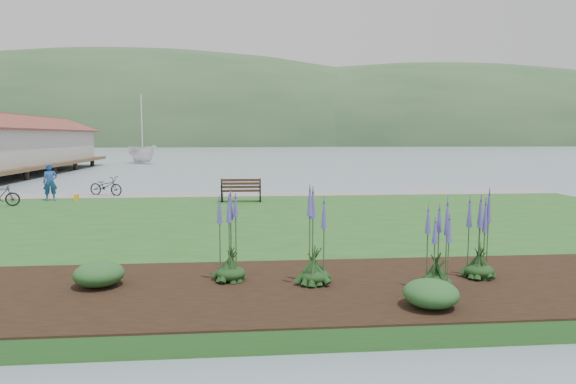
% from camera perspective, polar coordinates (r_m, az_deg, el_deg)
% --- Properties ---
extents(ground, '(600.00, 600.00, 0.00)m').
position_cam_1_polar(ground, '(20.03, -6.01, -3.67)').
color(ground, gray).
rests_on(ground, ground).
extents(lawn, '(34.00, 20.00, 0.40)m').
position_cam_1_polar(lawn, '(18.03, -6.10, -4.14)').
color(lawn, '#21551E').
rests_on(lawn, ground).
extents(shoreline_path, '(34.00, 2.20, 0.03)m').
position_cam_1_polar(shoreline_path, '(26.81, -5.82, -0.26)').
color(shoreline_path, gray).
rests_on(shoreline_path, lawn).
extents(garden_bed, '(24.00, 4.40, 0.04)m').
position_cam_1_polar(garden_bed, '(10.73, 9.72, -10.20)').
color(garden_bed, black).
rests_on(garden_bed, lawn).
extents(far_hillside, '(580.00, 80.00, 38.00)m').
position_cam_1_polar(far_hillside, '(190.78, 0.73, 5.23)').
color(far_hillside, '#2E4E2C').
rests_on(far_hillside, ground).
extents(pier_pavilion, '(8.00, 36.00, 5.40)m').
position_cam_1_polar(pier_pavilion, '(51.44, -28.55, 4.61)').
color(pier_pavilion, '#4C3826').
rests_on(pier_pavilion, ground).
extents(park_bench, '(1.84, 0.78, 1.13)m').
position_cam_1_polar(park_bench, '(23.78, -5.24, 0.24)').
color(park_bench, black).
rests_on(park_bench, lawn).
extents(person, '(0.88, 0.75, 2.05)m').
position_cam_1_polar(person, '(26.58, -24.93, 1.32)').
color(person, '#1F458E').
rests_on(person, lawn).
extents(bicycle_a, '(1.33, 1.99, 0.99)m').
position_cam_1_polar(bicycle_a, '(27.74, -19.58, 0.62)').
color(bicycle_a, black).
rests_on(bicycle_a, lawn).
extents(bicycle_b, '(0.77, 1.61, 0.94)m').
position_cam_1_polar(bicycle_b, '(25.39, -29.35, -0.37)').
color(bicycle_b, black).
rests_on(bicycle_b, lawn).
extents(sailboat, '(14.44, 14.48, 27.07)m').
position_cam_1_polar(sailboat, '(66.57, -15.81, 3.06)').
color(sailboat, silver).
rests_on(sailboat, ground).
extents(pannier, '(0.23, 0.32, 0.31)m').
position_cam_1_polar(pannier, '(26.19, -22.45, -0.54)').
color(pannier, '#F3A91C').
rests_on(pannier, lawn).
extents(echium_0, '(0.62, 0.62, 1.88)m').
position_cam_1_polar(echium_0, '(10.42, 16.22, -6.23)').
color(echium_0, black).
rests_on(echium_0, garden_bed).
extents(echium_1, '(0.62, 0.62, 2.04)m').
position_cam_1_polar(echium_1, '(11.60, 20.56, -4.74)').
color(echium_1, black).
rests_on(echium_1, garden_bed).
extents(echium_4, '(0.62, 0.62, 2.28)m').
position_cam_1_polar(echium_4, '(10.70, -6.42, -4.93)').
color(echium_4, black).
rests_on(echium_4, garden_bed).
extents(echium_5, '(0.62, 0.62, 2.27)m').
position_cam_1_polar(echium_5, '(10.44, 2.95, -5.55)').
color(echium_5, black).
rests_on(echium_5, garden_bed).
extents(shrub_0, '(0.99, 0.99, 0.50)m').
position_cam_1_polar(shrub_0, '(11.07, -20.26, -8.54)').
color(shrub_0, '#1E4C21').
rests_on(shrub_0, garden_bed).
extents(shrub_1, '(0.98, 0.98, 0.49)m').
position_cam_1_polar(shrub_1, '(9.53, 15.59, -10.81)').
color(shrub_1, '#1E4C21').
rests_on(shrub_1, garden_bed).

